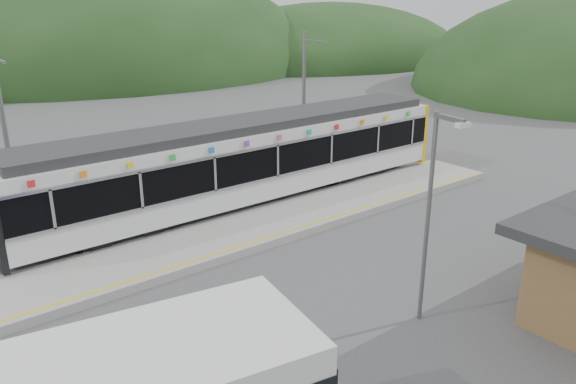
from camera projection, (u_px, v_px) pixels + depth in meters
ground at (308, 263)px, 19.18m from camera, size 120.00×120.00×0.00m
hills at (335, 188)px, 26.73m from camera, size 146.00×149.00×26.00m
platform at (252, 229)px, 21.57m from camera, size 26.00×3.20×0.30m
yellow_line at (272, 236)px, 20.56m from camera, size 26.00×0.10×0.01m
train at (247, 159)px, 23.93m from camera, size 20.44×3.01×3.74m
catenary_mast_west at (7, 142)px, 20.20m from camera, size 0.18×1.80×7.00m
catenary_mast_east at (304, 100)px, 28.42m from camera, size 0.18×1.80×7.00m
lamp_post at (433, 202)px, 14.61m from camera, size 0.38×1.06×5.91m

